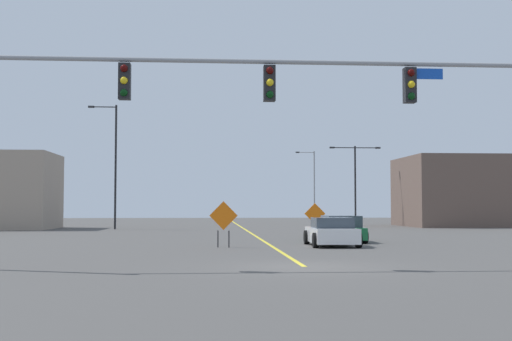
{
  "coord_description": "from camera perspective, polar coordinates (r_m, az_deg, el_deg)",
  "views": [
    {
      "loc": [
        -2.83,
        -19.3,
        1.78
      ],
      "look_at": [
        0.22,
        22.21,
        3.97
      ],
      "focal_mm": 46.81,
      "sensor_mm": 36.0,
      "label": 1
    }
  ],
  "objects": [
    {
      "name": "street_lamp_near_right",
      "position": [
        51.5,
        -12.06,
        0.81
      ],
      "size": [
        2.17,
        0.24,
        9.4
      ],
      "color": "black",
      "rests_on": "ground"
    },
    {
      "name": "street_lamp_mid_left",
      "position": [
        79.16,
        4.88,
        -0.98
      ],
      "size": [
        2.29,
        0.24,
        8.23
      ],
      "color": "gray",
      "rests_on": "ground"
    },
    {
      "name": "construction_sign_left_shoulder",
      "position": [
        28.51,
        -2.8,
        -4.09
      ],
      "size": [
        1.21,
        0.29,
        1.96
      ],
      "color": "orange",
      "rests_on": "ground"
    },
    {
      "name": "road_centre_stripe",
      "position": [
        62.3,
        -1.6,
        -4.64
      ],
      "size": [
        0.16,
        85.81,
        0.01
      ],
      "color": "yellow",
      "rests_on": "ground"
    },
    {
      "name": "traffic_signal_assembly",
      "position": [
        19.57,
        -5.03,
        6.62
      ],
      "size": [
        16.9,
        0.44,
        6.7
      ],
      "color": "gray",
      "rests_on": "ground"
    },
    {
      "name": "car_white_approaching",
      "position": [
        29.65,
        6.48,
        -5.29
      ],
      "size": [
        2.08,
        3.88,
        1.26
      ],
      "color": "white",
      "rests_on": "ground"
    },
    {
      "name": "ground",
      "position": [
        19.59,
        4.18,
        -8.22
      ],
      "size": [
        154.45,
        154.45,
        0.0
      ],
      "primitive_type": "plane",
      "color": "#4C4947"
    },
    {
      "name": "roadside_building_east",
      "position": [
        59.78,
        16.1,
        -1.75
      ],
      "size": [
        7.57,
        8.96,
        5.95
      ],
      "color": "brown",
      "rests_on": "ground"
    },
    {
      "name": "car_green_far",
      "position": [
        33.06,
        7.23,
        -5.0
      ],
      "size": [
        2.03,
        4.19,
        1.29
      ],
      "color": "#196B38",
      "rests_on": "ground"
    },
    {
      "name": "construction_sign_median_far",
      "position": [
        40.53,
        5.06,
        -3.82
      ],
      "size": [
        1.27,
        0.06,
        1.92
      ],
      "color": "orange",
      "rests_on": "ground"
    },
    {
      "name": "street_lamp_far_left",
      "position": [
        59.73,
        8.48,
        -0.53
      ],
      "size": [
        4.57,
        0.24,
        7.06
      ],
      "color": "black",
      "rests_on": "ground"
    },
    {
      "name": "roadside_building_west",
      "position": [
        54.3,
        -20.77,
        -1.65
      ],
      "size": [
        7.57,
        6.89,
        5.77
      ],
      "color": "gray",
      "rests_on": "ground"
    }
  ]
}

